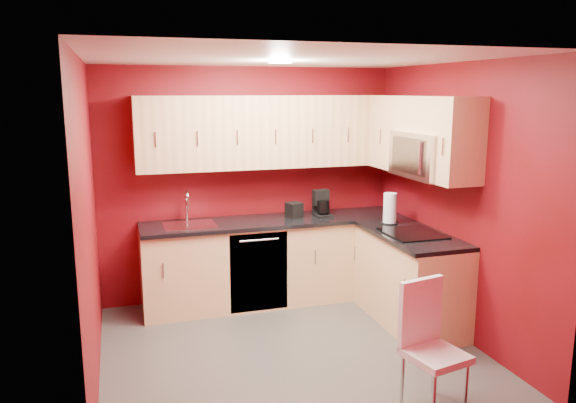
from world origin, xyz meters
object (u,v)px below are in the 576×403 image
microwave (427,155)px  napkin_holder (294,210)px  coffee_maker (323,203)px  paper_towel (390,208)px  dining_chair (436,349)px  sink (189,221)px

microwave → napkin_holder: (-0.97, 1.02, -0.67)m
microwave → coffee_maker: size_ratio=2.68×
napkin_holder → paper_towel: paper_towel is taller
dining_chair → microwave: bearing=51.5°
coffee_maker → paper_towel: (0.54, -0.51, 0.02)m
paper_towel → microwave: bearing=-75.3°
sink → dining_chair: bearing=-59.6°
coffee_maker → dining_chair: coffee_maker is taller
microwave → sink: microwave is taller
microwave → coffee_maker: 1.32m
sink → napkin_holder: size_ratio=3.27×
microwave → dining_chair: 1.96m
coffee_maker → napkin_holder: 0.32m
sink → coffee_maker: sink is taller
microwave → dining_chair: (-0.69, -1.39, -1.20)m
coffee_maker → dining_chair: size_ratio=0.31×
napkin_holder → microwave: bearing=-46.6°
dining_chair → napkin_holder: bearing=84.6°
napkin_holder → paper_towel: 1.02m
coffee_maker → napkin_holder: bearing=165.8°
napkin_holder → dining_chair: 2.48m
microwave → coffee_maker: (-0.66, 0.97, -0.61)m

